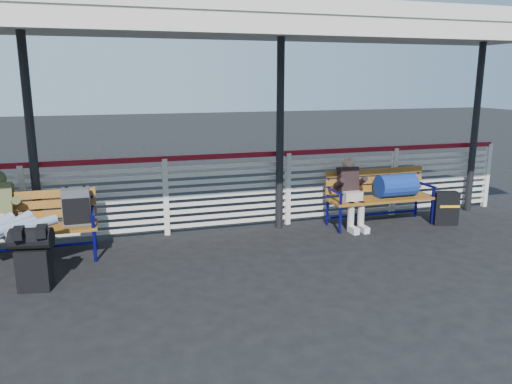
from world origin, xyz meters
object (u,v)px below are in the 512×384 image
object	(u,v)px
companion_person	(351,192)
suitcase_side	(445,208)
traveler_man	(8,220)
luggage_stack	(33,256)
bench_left	(44,216)
bench_right	(389,188)

from	to	relation	value
companion_person	suitcase_side	xyz separation A→B (m)	(1.60, -0.30, -0.32)
companion_person	traveler_man	bearing A→B (deg)	-174.47
luggage_stack	bench_left	bearing A→B (deg)	98.98
companion_person	luggage_stack	bearing A→B (deg)	-165.82
bench_left	suitcase_side	xyz separation A→B (m)	(6.18, -0.16, -0.33)
traveler_man	suitcase_side	world-z (taller)	traveler_man
companion_person	suitcase_side	bearing A→B (deg)	-10.54
bench_right	companion_person	size ratio (longest dim) A/B	1.57
luggage_stack	suitcase_side	size ratio (longest dim) A/B	1.35
bench_right	traveler_man	world-z (taller)	traveler_man
bench_left	suitcase_side	distance (m)	6.19
traveler_man	luggage_stack	bearing A→B (deg)	-63.30
companion_person	suitcase_side	world-z (taller)	companion_person
bench_right	traveler_man	distance (m)	5.68
bench_left	luggage_stack	bearing A→B (deg)	-92.09
bench_right	suitcase_side	bearing A→B (deg)	-18.14
traveler_man	companion_person	distance (m)	4.99
luggage_stack	companion_person	bearing A→B (deg)	25.25
bench_left	traveler_man	world-z (taller)	traveler_man
bench_left	traveler_man	distance (m)	0.52
suitcase_side	bench_right	bearing A→B (deg)	176.91
bench_left	suitcase_side	world-z (taller)	bench_left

